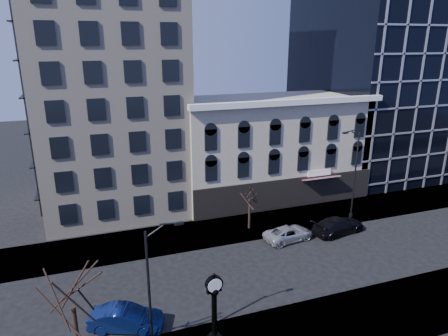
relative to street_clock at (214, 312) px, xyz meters
name	(u,v)px	position (x,y,z in m)	size (l,w,h in m)	color
ground	(217,279)	(2.44, 6.92, -2.40)	(160.00, 160.00, 0.00)	black
sidewalk_far	(192,235)	(2.44, 14.92, -2.34)	(160.00, 6.00, 0.12)	gray
cream_tower	(103,31)	(-3.68, 25.80, 16.92)	(15.90, 15.40, 42.50)	beige
victorian_row	(269,148)	(14.44, 22.81, 3.60)	(22.60, 11.19, 12.50)	#BEB19C
glass_office	(383,73)	(34.44, 27.82, 11.60)	(20.00, 20.15, 28.00)	black
street_clock	(214,312)	(0.00, 0.00, 0.00)	(1.14, 1.14, 5.03)	black
street_lamp_near	(158,256)	(-3.19, 0.32, 4.34)	(2.27, 0.37, 8.77)	black
street_lamp_far	(352,151)	(19.00, 12.99, 5.23)	(2.57, 0.65, 9.94)	black
bare_tree_near	(71,288)	(-7.86, -0.81, 4.03)	(4.86, 4.86, 8.34)	#2F1E17
bare_tree_far	(250,193)	(8.36, 14.36, 1.58)	(2.98, 2.98, 5.11)	#2F1E17
car_near_b	(126,318)	(-5.09, 3.32, -1.60)	(1.69, 4.84, 1.59)	#0C194C
car_far_a	(288,234)	(11.02, 10.94, -1.71)	(2.26, 4.91, 1.36)	#A5A8AD
car_far_b	(338,225)	(16.44, 10.67, -1.57)	(2.32, 5.72, 1.66)	black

